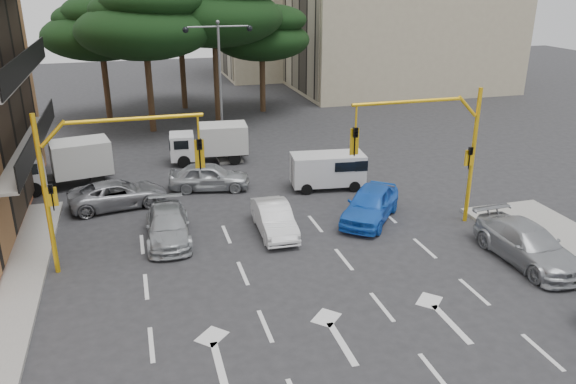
% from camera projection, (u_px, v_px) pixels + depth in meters
% --- Properties ---
extents(ground, '(120.00, 120.00, 0.00)m').
position_uv_depth(ground, '(295.00, 266.00, 21.29)').
color(ground, '#28282B').
rests_on(ground, ground).
extents(median_strip, '(1.40, 6.00, 0.15)m').
position_uv_depth(median_strip, '(223.00, 149.00, 35.63)').
color(median_strip, gray).
rests_on(median_strip, ground).
extents(pine_left_near, '(9.15, 9.15, 10.23)m').
position_uv_depth(pine_left_near, '(145.00, 20.00, 37.28)').
color(pine_left_near, '#382616').
rests_on(pine_left_near, ground).
extents(pine_center, '(9.98, 9.98, 11.16)m').
position_uv_depth(pine_center, '(214.00, 7.00, 40.11)').
color(pine_center, '#382616').
rests_on(pine_center, ground).
extents(pine_left_far, '(8.32, 8.32, 9.30)m').
position_uv_depth(pine_left_far, '(100.00, 27.00, 40.36)').
color(pine_left_far, '#382616').
rests_on(pine_left_far, ground).
extents(pine_right, '(7.49, 7.49, 8.37)m').
position_uv_depth(pine_right, '(263.00, 33.00, 43.67)').
color(pine_right, '#382616').
rests_on(pine_right, ground).
extents(pine_back, '(9.15, 9.15, 10.23)m').
position_uv_depth(pine_back, '(180.00, 13.00, 44.33)').
color(pine_back, '#382616').
rests_on(pine_back, ground).
extents(signal_mast_right, '(5.79, 0.37, 6.00)m').
position_uv_depth(signal_mast_right, '(437.00, 140.00, 23.42)').
color(signal_mast_right, yellow).
rests_on(signal_mast_right, ground).
extents(signal_mast_left, '(5.79, 0.37, 6.00)m').
position_uv_depth(signal_mast_left, '(96.00, 169.00, 19.95)').
color(signal_mast_left, yellow).
rests_on(signal_mast_left, ground).
extents(street_lamp_center, '(4.16, 0.36, 7.77)m').
position_uv_depth(street_lamp_center, '(219.00, 63.00, 33.72)').
color(street_lamp_center, slate).
rests_on(street_lamp_center, median_strip).
extents(car_white_hatch, '(1.47, 3.94, 1.29)m').
position_uv_depth(car_white_hatch, '(274.00, 219.00, 23.88)').
color(car_white_hatch, silver).
rests_on(car_white_hatch, ground).
extents(car_blue_compact, '(4.25, 4.61, 1.53)m').
position_uv_depth(car_blue_compact, '(370.00, 204.00, 25.12)').
color(car_blue_compact, blue).
rests_on(car_blue_compact, ground).
extents(car_silver_wagon, '(1.95, 4.43, 1.26)m').
position_uv_depth(car_silver_wagon, '(168.00, 225.00, 23.25)').
color(car_silver_wagon, '#A0A4A8').
rests_on(car_silver_wagon, ground).
extents(car_silver_cross_a, '(4.81, 2.77, 1.26)m').
position_uv_depth(car_silver_cross_a, '(118.00, 194.00, 26.64)').
color(car_silver_cross_a, gray).
rests_on(car_silver_cross_a, ground).
extents(car_silver_cross_b, '(4.38, 2.50, 1.40)m').
position_uv_depth(car_silver_cross_b, '(209.00, 176.00, 28.77)').
color(car_silver_cross_b, '#A7ABB0').
rests_on(car_silver_cross_b, ground).
extents(car_silver_parked, '(2.17, 4.99, 1.43)m').
position_uv_depth(car_silver_parked, '(528.00, 244.00, 21.44)').
color(car_silver_parked, '#9FA2A7').
rests_on(car_silver_parked, ground).
extents(van_white, '(3.90, 2.12, 1.86)m').
position_uv_depth(van_white, '(328.00, 171.00, 28.90)').
color(van_white, silver).
rests_on(van_white, ground).
extents(box_truck_a, '(5.11, 2.89, 2.37)m').
position_uv_depth(box_truck_a, '(64.00, 165.00, 28.99)').
color(box_truck_a, white).
rests_on(box_truck_a, ground).
extents(box_truck_b, '(4.70, 2.30, 2.24)m').
position_uv_depth(box_truck_b, '(210.00, 144.00, 32.94)').
color(box_truck_b, white).
rests_on(box_truck_b, ground).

